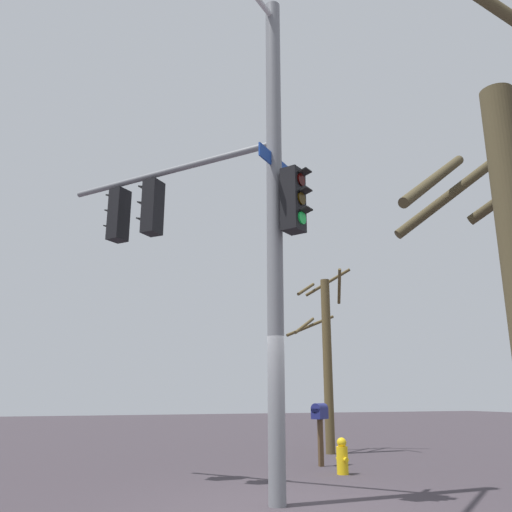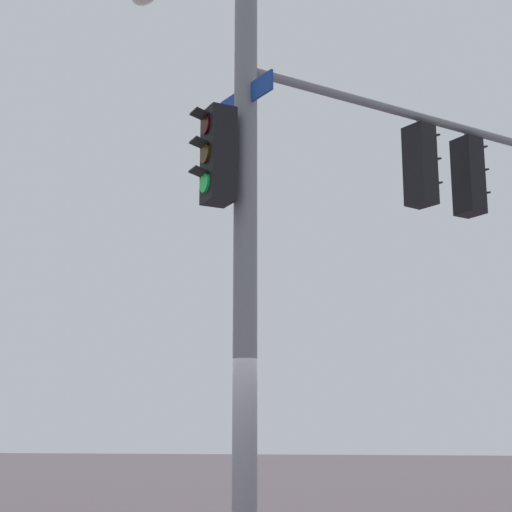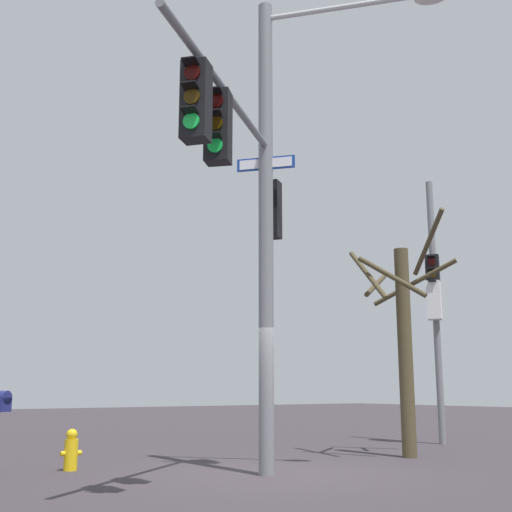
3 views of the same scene
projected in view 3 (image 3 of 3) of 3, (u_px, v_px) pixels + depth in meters
ground_plane at (279, 474)px, 11.34m from camera, size 80.00×80.00×0.00m
main_signal_pole_assembly at (263, 180)px, 11.37m from camera, size 6.11×3.63×8.79m
secondary_pole_assembly at (434, 298)px, 18.08m from camera, size 0.67×0.56×7.24m
fire_hydrant at (71, 451)px, 11.89m from camera, size 0.38×0.24×0.73m
bare_tree_behind_pole at (404, 334)px, 14.62m from camera, size 2.53×2.40×5.40m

